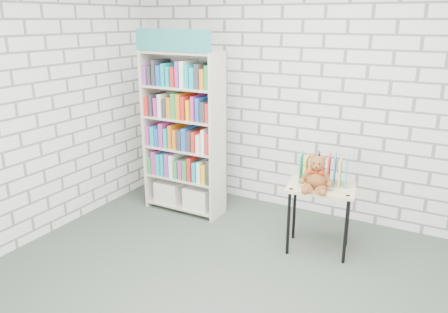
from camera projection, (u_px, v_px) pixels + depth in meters
The scene contains 6 objects.
ground at pixel (233, 306), 3.38m from camera, with size 4.50×4.50×0.00m, color #3B473B.
room_shell at pixel (234, 74), 2.84m from camera, with size 4.52×4.02×2.81m.
bookshelf at pixel (184, 132), 4.83m from camera, with size 0.90×0.35×2.03m.
display_table at pixel (320, 195), 4.04m from camera, with size 0.67×0.52×0.66m.
table_books at pixel (323, 170), 4.06m from camera, with size 0.45×0.26×0.25m.
teddy_bear at pixel (316, 176), 3.90m from camera, with size 0.30×0.28×0.32m.
Camera 1 is at (1.31, -2.55, 2.13)m, focal length 35.00 mm.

